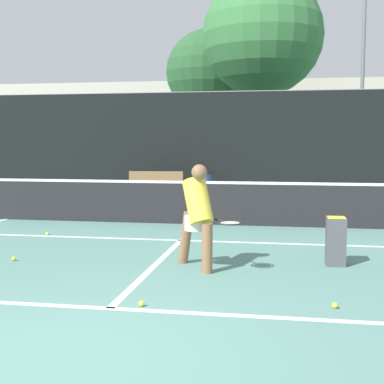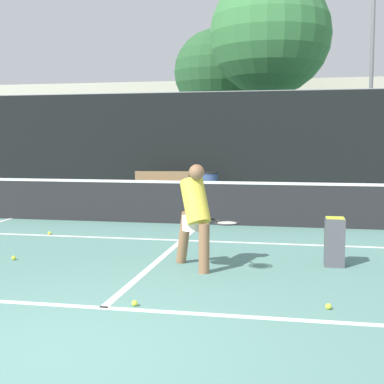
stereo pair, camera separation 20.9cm
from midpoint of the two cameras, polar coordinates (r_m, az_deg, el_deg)
ground_plane at (r=4.84m, az=-13.94°, el=-16.62°), size 100.00×100.00×0.00m
court_baseline_near at (r=5.99m, az=-8.46°, el=-12.12°), size 11.00×0.10×0.01m
court_service_line at (r=9.79m, az=-0.48°, el=-5.17°), size 8.25×0.10×0.01m
court_center_mark at (r=8.78m, az=-1.87°, el=-6.41°), size 0.10×6.00×0.01m
net at (r=11.61m, az=1.44°, el=-0.97°), size 11.09×0.09×1.07m
fence_back at (r=17.37m, az=4.72°, el=5.06°), size 24.00×0.06×3.42m
player_practicing at (r=7.51m, az=1.14°, el=-2.25°), size 1.10×0.90×1.49m
tennis_ball_scattered_1 at (r=10.70m, az=-14.41°, el=-4.27°), size 0.07×0.07×0.07m
tennis_ball_scattered_3 at (r=6.01m, az=-5.13°, el=-11.73°), size 0.07×0.07×0.07m
tennis_ball_scattered_4 at (r=8.61m, az=-17.82°, el=-6.71°), size 0.07×0.07×0.07m
tennis_ball_scattered_5 at (r=6.08m, az=15.33°, el=-11.69°), size 0.07×0.07×0.07m
ball_hopper at (r=8.06m, az=15.68°, el=-5.02°), size 0.28×0.28×0.71m
courtside_bench at (r=16.91m, az=-2.93°, el=0.90°), size 1.75×0.58×0.86m
trash_bin at (r=16.70m, az=2.15°, el=0.69°), size 0.59×0.59×0.85m
parked_car at (r=21.41m, az=1.37°, el=2.11°), size 1.68×3.90×1.35m
floodlight_mast at (r=23.77m, az=18.94°, el=15.11°), size 1.10×0.24×9.46m
tree_west at (r=21.92m, az=8.64°, el=16.24°), size 4.73×4.73×8.32m
tree_mid at (r=25.71m, az=2.91°, el=12.61°), size 4.00×4.00×7.04m
building_far at (r=30.25m, az=7.47°, el=6.79°), size 36.00×2.40×5.10m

